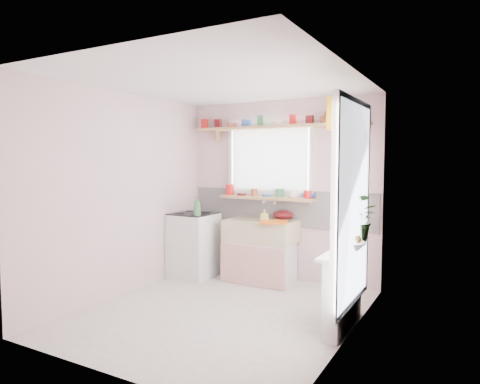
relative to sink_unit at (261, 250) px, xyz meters
The scene contains 19 objects.
room 1.31m from the sink_unit, 28.17° to the right, with size 3.20×3.20×3.20m.
sink_unit is the anchor object (origin of this frame).
cooker 0.98m from the sink_unit, 165.62° to the right, with size 0.58×0.58×0.93m.
radiator_ledge 1.82m from the sink_unit, 37.05° to the right, with size 0.22×0.95×0.78m.
windowsill 0.73m from the sink_unit, 90.00° to the left, with size 1.40×0.22×0.04m, color tan.
pine_shelf 1.70m from the sink_unit, 49.64° to the left, with size 2.52×0.24×0.04m, color tan.
shelf_crockery 1.78m from the sink_unit, 49.64° to the left, with size 2.47×0.11×0.12m.
sill_crockery 0.81m from the sink_unit, 95.28° to the left, with size 1.35×0.11×0.12m.
dish_tray 0.56m from the sink_unit, 34.19° to the right, with size 0.35×0.26×0.03m, color orange.
colander 0.58m from the sink_unit, 40.21° to the left, with size 0.29×0.29×0.13m, color #550E14.
jade_plant 1.75m from the sink_unit, 25.11° to the right, with size 0.49×0.43×0.55m, color #355F26.
fruit_bowl 1.81m from the sink_unit, 33.35° to the right, with size 0.30×0.30×0.07m, color white.
herb_pot 1.82m from the sink_unit, 33.01° to the right, with size 0.11×0.08×0.21m, color #28652E.
soap_bottle_sink 0.56m from the sink_unit, 52.59° to the right, with size 0.08×0.08×0.17m, color #E7E366.
sill_cup 0.89m from the sink_unit, 17.05° to the left, with size 0.13×0.13×0.10m, color white.
sill_bowl 1.00m from the sink_unit, 22.44° to the left, with size 0.19×0.19×0.06m, color #334BA5.
shelf_vase 1.98m from the sink_unit, 16.14° to the left, with size 0.16×0.16×0.17m, color #99592F.
cooker_bottle 1.06m from the sink_unit, 147.59° to the right, with size 0.10×0.10×0.26m, color #418249.
fruit 1.83m from the sink_unit, 33.08° to the right, with size 0.20×0.14×0.10m.
Camera 1 is at (2.42, -3.91, 1.66)m, focal length 32.00 mm.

